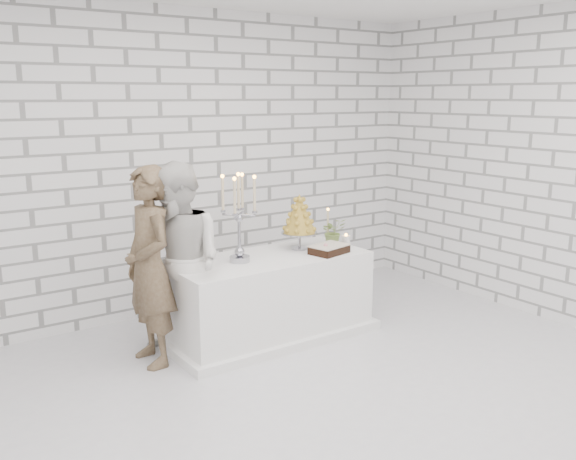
% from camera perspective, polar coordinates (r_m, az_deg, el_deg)
% --- Properties ---
extents(ground, '(6.00, 5.00, 0.01)m').
position_cam_1_polar(ground, '(4.53, 2.68, -16.33)').
color(ground, silver).
rests_on(ground, ground).
extents(wall_back, '(6.00, 0.01, 3.00)m').
position_cam_1_polar(wall_back, '(6.18, -11.46, 5.85)').
color(wall_back, white).
rests_on(wall_back, ground).
extents(cake_table, '(1.80, 0.80, 0.75)m').
position_cam_1_polar(cake_table, '(5.67, -1.75, -6.15)').
color(cake_table, white).
rests_on(cake_table, ground).
extents(groom, '(0.40, 0.60, 1.64)m').
position_cam_1_polar(groom, '(5.11, -12.63, -3.32)').
color(groom, brown).
rests_on(groom, ground).
extents(bride, '(0.81, 0.94, 1.65)m').
position_cam_1_polar(bride, '(5.14, -9.91, -3.03)').
color(bride, silver).
rests_on(bride, ground).
extents(candelabra, '(0.32, 0.32, 0.78)m').
position_cam_1_polar(candelabra, '(5.33, -4.53, 1.13)').
color(candelabra, '#9D9DA7').
rests_on(candelabra, cake_table).
extents(croquembouche, '(0.43, 0.43, 0.53)m').
position_cam_1_polar(croquembouche, '(5.78, 1.05, 0.76)').
color(croquembouche, olive).
rests_on(croquembouche, cake_table).
extents(chocolate_cake, '(0.38, 0.30, 0.08)m').
position_cam_1_polar(chocolate_cake, '(5.68, 3.80, -1.76)').
color(chocolate_cake, black).
rests_on(chocolate_cake, cake_table).
extents(pillar_candle, '(0.08, 0.08, 0.12)m').
position_cam_1_polar(pillar_candle, '(5.89, 5.35, -1.10)').
color(pillar_candle, white).
rests_on(pillar_candle, cake_table).
extents(extra_taper, '(0.07, 0.07, 0.32)m').
position_cam_1_polar(extra_taper, '(6.08, 3.68, 0.33)').
color(extra_taper, beige).
rests_on(extra_taper, cake_table).
extents(flowers, '(0.27, 0.25, 0.26)m').
position_cam_1_polar(flowers, '(5.99, 4.17, -0.14)').
color(flowers, olive).
rests_on(flowers, cake_table).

